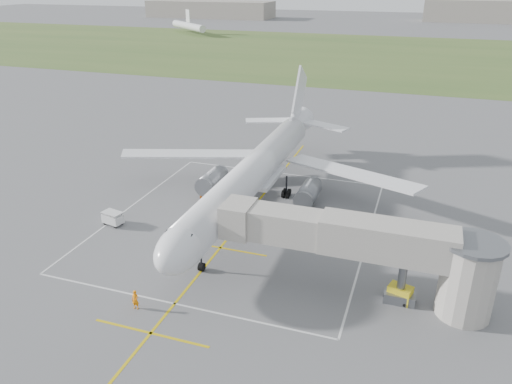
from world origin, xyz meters
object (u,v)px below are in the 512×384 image
(jet_bridge, at_px, (377,249))
(baggage_cart, at_px, (113,218))
(gpu_unit, at_px, (400,294))
(ramp_worker_wing, at_px, (202,193))
(ramp_worker_nose, at_px, (135,300))
(airliner, at_px, (255,172))

(jet_bridge, distance_m, baggage_cart, 29.59)
(gpu_unit, xyz_separation_m, ramp_worker_wing, (-24.66, 13.43, 0.22))
(ramp_worker_nose, bearing_deg, gpu_unit, 19.32)
(jet_bridge, height_order, gpu_unit, jet_bridge)
(baggage_cart, distance_m, ramp_worker_nose, 16.36)
(gpu_unit, distance_m, baggage_cart, 31.56)
(jet_bridge, xyz_separation_m, ramp_worker_wing, (-22.38, 13.56, -3.81))
(baggage_cart, relative_size, ramp_worker_wing, 1.31)
(jet_bridge, distance_m, gpu_unit, 4.63)
(ramp_worker_nose, bearing_deg, ramp_worker_wing, 97.86)
(airliner, distance_m, gpu_unit, 23.17)
(ramp_worker_wing, bearing_deg, ramp_worker_nose, 126.91)
(airliner, bearing_deg, jet_bridge, -42.19)
(jet_bridge, xyz_separation_m, gpu_unit, (2.28, 0.13, -4.03))
(gpu_unit, bearing_deg, airliner, 158.60)
(airliner, height_order, jet_bridge, airliner)
(baggage_cart, height_order, ramp_worker_wing, ramp_worker_wing)
(jet_bridge, relative_size, ramp_worker_wing, 12.52)
(airliner, height_order, baggage_cart, airliner)
(jet_bridge, relative_size, ramp_worker_nose, 13.44)
(airliner, relative_size, jet_bridge, 2.00)
(gpu_unit, distance_m, ramp_worker_wing, 28.08)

